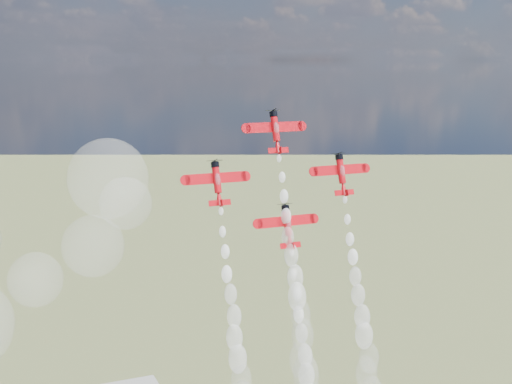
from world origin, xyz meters
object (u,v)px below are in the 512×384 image
Objects in this scene: plane_lead at (276,131)px; plane_right at (341,173)px; plane_left at (217,182)px; plane_slot at (288,225)px.

plane_right is (14.90, -3.24, -9.92)m from plane_lead.
plane_lead is 1.00× the size of plane_left.
plane_left is 1.00× the size of plane_right.
plane_right is at bearing -12.26° from plane_lead.
plane_right is at bearing 12.26° from plane_slot.
plane_left is 29.80m from plane_right.
plane_right is 1.00× the size of plane_slot.
plane_slot is at bearing -167.74° from plane_right.
plane_lead is at bearing 167.74° from plane_right.
plane_right reaches higher than plane_slot.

